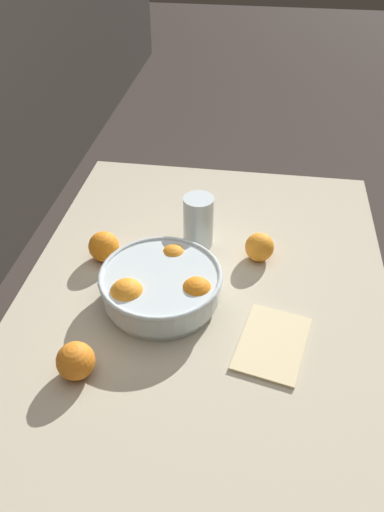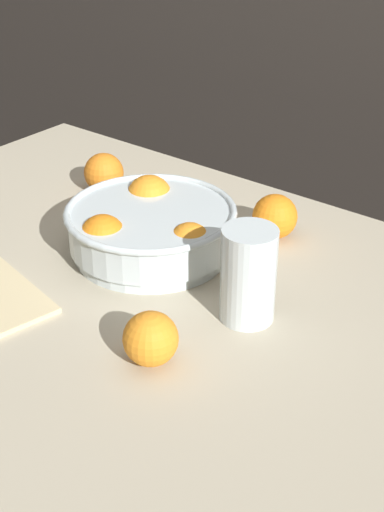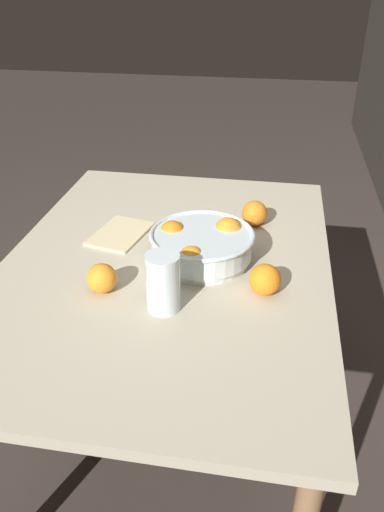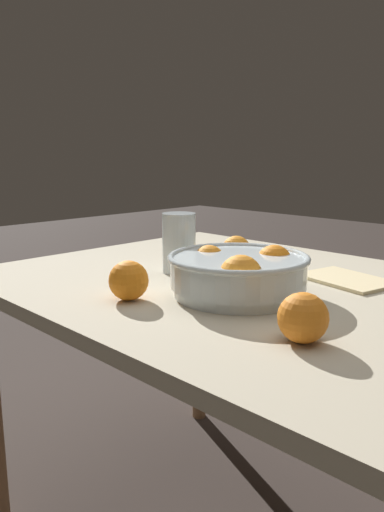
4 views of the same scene
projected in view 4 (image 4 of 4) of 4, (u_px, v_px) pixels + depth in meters
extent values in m
cube|color=#B7AD93|center=(258.00, 291.00, 1.11)|extent=(1.24, 0.90, 0.03)
cylinder|color=#936B47|center=(199.00, 333.00, 1.84)|extent=(0.05, 0.05, 0.67)
cylinder|color=silver|center=(238.00, 291.00, 1.03)|extent=(0.26, 0.26, 0.02)
cylinder|color=silver|center=(238.00, 272.00, 1.02)|extent=(0.28, 0.28, 0.06)
torus|color=silver|center=(238.00, 257.00, 1.01)|extent=(0.29, 0.29, 0.01)
sphere|color=orange|center=(209.00, 261.00, 1.09)|extent=(0.07, 0.07, 0.07)
sphere|color=orange|center=(241.00, 277.00, 0.93)|extent=(0.08, 0.08, 0.08)
sphere|color=orange|center=(274.00, 263.00, 1.06)|extent=(0.08, 0.08, 0.08)
cylinder|color=#F4A314|center=(179.00, 249.00, 1.22)|extent=(0.07, 0.07, 0.11)
cylinder|color=silver|center=(179.00, 243.00, 1.21)|extent=(0.08, 0.08, 0.15)
sphere|color=orange|center=(236.00, 250.00, 1.31)|extent=(0.08, 0.08, 0.08)
sphere|color=orange|center=(129.00, 280.00, 0.99)|extent=(0.08, 0.08, 0.08)
sphere|color=orange|center=(303.00, 318.00, 0.77)|extent=(0.08, 0.08, 0.08)
cube|color=beige|center=(347.00, 279.00, 1.14)|extent=(0.22, 0.18, 0.01)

